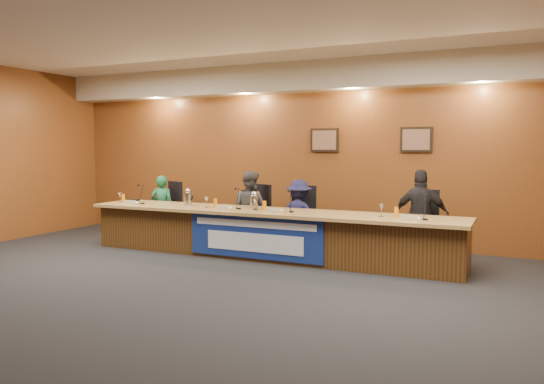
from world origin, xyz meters
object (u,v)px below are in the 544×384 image
(office_chair_c, at_px, (301,222))
(speakerphone, at_px, (133,201))
(panelist_b, at_px, (250,209))
(dais_body, at_px, (266,235))
(office_chair_b, at_px, (253,219))
(carafe_mid, at_px, (254,202))
(panelist_a, at_px, (162,207))
(office_chair_d, at_px, (422,230))
(panelist_d, at_px, (421,216))
(banner, at_px, (254,237))
(office_chair_a, at_px, (166,213))
(carafe_left, at_px, (188,199))
(panelist_c, at_px, (299,216))

(office_chair_c, distance_m, speakerphone, 3.02)
(panelist_b, bearing_deg, dais_body, 147.18)
(office_chair_b, distance_m, speakerphone, 2.16)
(dais_body, height_order, carafe_mid, carafe_mid)
(panelist_a, bearing_deg, office_chair_b, 167.09)
(office_chair_d, xyz_separation_m, speakerphone, (-4.88, -0.75, 0.30))
(panelist_b, distance_m, speakerphone, 2.11)
(panelist_d, relative_size, speakerphone, 4.36)
(banner, distance_m, office_chair_d, 2.54)
(office_chair_a, relative_size, office_chair_c, 1.00)
(panelist_d, distance_m, office_chair_a, 4.74)
(banner, distance_m, panelist_a, 2.70)
(panelist_b, distance_m, office_chair_a, 1.87)
(office_chair_a, height_order, office_chair_d, same)
(office_chair_b, xyz_separation_m, carafe_left, (-0.82, -0.77, 0.38))
(panelist_b, height_order, carafe_left, panelist_b)
(banner, height_order, office_chair_b, banner)
(panelist_d, xyz_separation_m, office_chair_a, (-4.73, 0.10, -0.22))
(banner, relative_size, panelist_a, 1.83)
(panelist_a, height_order, office_chair_c, panelist_a)
(office_chair_c, relative_size, office_chair_d, 1.00)
(panelist_c, relative_size, office_chair_d, 2.49)
(office_chair_d, relative_size, speakerphone, 1.50)
(panelist_c, relative_size, office_chair_a, 2.49)
(dais_body, relative_size, office_chair_b, 12.50)
(banner, bearing_deg, carafe_left, 164.89)
(banner, xyz_separation_m, panelist_a, (-2.48, 1.06, 0.22))
(office_chair_b, distance_m, office_chair_c, 0.91)
(carafe_left, relative_size, carafe_mid, 1.01)
(office_chair_d, bearing_deg, panelist_d, -88.41)
(panelist_a, relative_size, office_chair_b, 2.50)
(panelist_c, bearing_deg, speakerphone, 9.72)
(panelist_b, height_order, panelist_c, panelist_b)
(carafe_mid, bearing_deg, office_chair_a, 161.50)
(carafe_left, height_order, speakerphone, carafe_left)
(panelist_b, distance_m, panelist_d, 2.88)
(panelist_a, height_order, speakerphone, panelist_a)
(banner, distance_m, panelist_c, 1.12)
(panelist_d, distance_m, office_chair_b, 2.89)
(carafe_left, bearing_deg, speakerphone, 178.65)
(office_chair_a, bearing_deg, office_chair_d, 23.20)
(panelist_a, bearing_deg, office_chair_c, 166.08)
(carafe_mid, bearing_deg, office_chair_d, 17.17)
(office_chair_a, xyz_separation_m, office_chair_c, (2.76, 0.00, 0.00))
(office_chair_a, xyz_separation_m, office_chair_b, (1.86, 0.00, 0.00))
(panelist_a, bearing_deg, banner, 140.79)
(panelist_c, xyz_separation_m, office_chair_c, (0.00, 0.10, -0.12))
(panelist_a, bearing_deg, office_chair_d, 165.22)
(panelist_a, xyz_separation_m, panelist_d, (4.73, 0.00, 0.10))
(panelist_c, bearing_deg, banner, 72.07)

